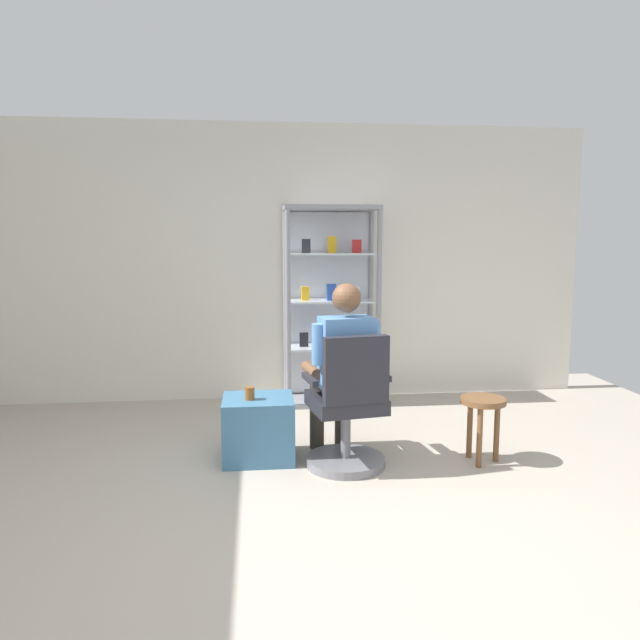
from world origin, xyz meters
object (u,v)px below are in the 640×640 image
at_px(display_cabinet_main, 330,304).
at_px(storage_crate, 258,428).
at_px(office_chair, 348,414).
at_px(seated_shopkeeper, 341,364).
at_px(tea_glass, 250,393).
at_px(wooden_stool, 483,411).

xyz_separation_m(display_cabinet_main, storage_crate, (-0.71, -1.49, -0.73)).
relative_size(office_chair, seated_shopkeeper, 0.74).
height_order(office_chair, tea_glass, office_chair).
distance_m(display_cabinet_main, tea_glass, 1.78).
bearing_deg(wooden_stool, storage_crate, 171.41).
bearing_deg(tea_glass, seated_shopkeeper, -4.47).
height_order(display_cabinet_main, office_chair, display_cabinet_main).
xyz_separation_m(display_cabinet_main, tea_glass, (-0.77, -1.53, -0.46)).
relative_size(office_chair, storage_crate, 1.90).
height_order(storage_crate, wooden_stool, wooden_stool).
relative_size(seated_shopkeeper, wooden_stool, 2.73).
bearing_deg(tea_glass, wooden_stool, -6.89).
bearing_deg(wooden_stool, display_cabinet_main, 116.83).
bearing_deg(storage_crate, tea_glass, -144.67).
distance_m(office_chair, seated_shopkeeper, 0.36).
relative_size(office_chair, wooden_stool, 2.03).
bearing_deg(office_chair, wooden_stool, 0.77).
height_order(storage_crate, tea_glass, tea_glass).
distance_m(seated_shopkeeper, storage_crate, 0.77).
distance_m(display_cabinet_main, wooden_stool, 2.03).
bearing_deg(wooden_stool, tea_glass, 173.11).
distance_m(storage_crate, wooden_stool, 1.61).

